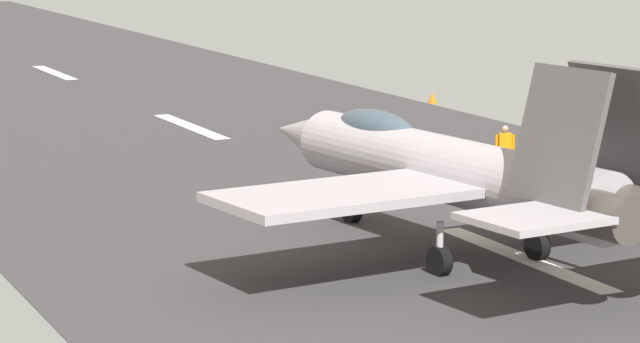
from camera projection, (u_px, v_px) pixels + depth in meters
The scene contains 5 objects.
ground_plane at pixel (511, 254), 39.08m from camera, with size 400.00×400.00×0.00m, color slate.
runway_strip at pixel (511, 254), 39.06m from camera, with size 240.00×26.00×0.02m.
fighter_jet at pixel (451, 168), 38.58m from camera, with size 17.06×14.67×5.57m.
crew_person at pixel (505, 149), 51.16m from camera, with size 0.41×0.67×1.69m.
marker_cone_far at pixel (432, 98), 70.06m from camera, with size 0.44×0.44×0.55m, color orange.
Camera 1 is at (-32.55, 20.43, 9.03)m, focal length 81.48 mm.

